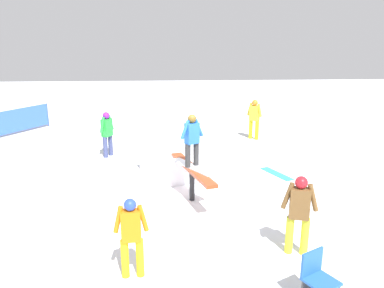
{
  "coord_description": "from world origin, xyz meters",
  "views": [
    {
      "loc": [
        8.85,
        -0.59,
        3.94
      ],
      "look_at": [
        0.0,
        0.0,
        1.49
      ],
      "focal_mm": 35.0,
      "sensor_mm": 36.0,
      "label": 1
    }
  ],
  "objects_px": {
    "rail_feature": "(192,172)",
    "folding_chair": "(318,282)",
    "bystander_green": "(107,132)",
    "loose_snowboard_white": "(343,171)",
    "main_rider_on_rail": "(192,142)",
    "bystander_yellow": "(254,117)",
    "loose_snowboard_cyan": "(276,174)",
    "bystander_brown": "(299,211)",
    "bystander_orange": "(131,234)"
  },
  "relations": [
    {
      "from": "bystander_brown",
      "to": "loose_snowboard_cyan",
      "type": "bearing_deg",
      "value": 93.99
    },
    {
      "from": "main_rider_on_rail",
      "to": "bystander_brown",
      "type": "xyz_separation_m",
      "value": [
        2.62,
        1.83,
        -0.66
      ]
    },
    {
      "from": "bystander_orange",
      "to": "folding_chair",
      "type": "bearing_deg",
      "value": 158.53
    },
    {
      "from": "loose_snowboard_white",
      "to": "folding_chair",
      "type": "distance_m",
      "value": 6.78
    },
    {
      "from": "main_rider_on_rail",
      "to": "loose_snowboard_white",
      "type": "bearing_deg",
      "value": 78.0
    },
    {
      "from": "loose_snowboard_white",
      "to": "loose_snowboard_cyan",
      "type": "xyz_separation_m",
      "value": [
        0.1,
        -2.16,
        0.0
      ]
    },
    {
      "from": "main_rider_on_rail",
      "to": "loose_snowboard_white",
      "type": "height_order",
      "value": "main_rider_on_rail"
    },
    {
      "from": "bystander_brown",
      "to": "bystander_orange",
      "type": "height_order",
      "value": "bystander_brown"
    },
    {
      "from": "bystander_brown",
      "to": "bystander_green",
      "type": "bearing_deg",
      "value": 139.97
    },
    {
      "from": "loose_snowboard_white",
      "to": "loose_snowboard_cyan",
      "type": "relative_size",
      "value": 1.04
    },
    {
      "from": "rail_feature",
      "to": "bystander_orange",
      "type": "relative_size",
      "value": 1.81
    },
    {
      "from": "loose_snowboard_cyan",
      "to": "bystander_yellow",
      "type": "bearing_deg",
      "value": -26.27
    },
    {
      "from": "main_rider_on_rail",
      "to": "bystander_yellow",
      "type": "distance_m",
      "value": 6.74
    },
    {
      "from": "main_rider_on_rail",
      "to": "bystander_yellow",
      "type": "xyz_separation_m",
      "value": [
        -6.02,
        2.96,
        -0.61
      ]
    },
    {
      "from": "bystander_green",
      "to": "bystander_brown",
      "type": "height_order",
      "value": "bystander_green"
    },
    {
      "from": "folding_chair",
      "to": "bystander_brown",
      "type": "bearing_deg",
      "value": 54.75
    },
    {
      "from": "bystander_green",
      "to": "bystander_brown",
      "type": "relative_size",
      "value": 1.01
    },
    {
      "from": "bystander_green",
      "to": "main_rider_on_rail",
      "type": "bearing_deg",
      "value": -117.11
    },
    {
      "from": "rail_feature",
      "to": "loose_snowboard_cyan",
      "type": "xyz_separation_m",
      "value": [
        -1.75,
        2.71,
        -0.74
      ]
    },
    {
      "from": "rail_feature",
      "to": "bystander_green",
      "type": "xyz_separation_m",
      "value": [
        -3.96,
        -2.7,
        0.13
      ]
    },
    {
      "from": "loose_snowboard_cyan",
      "to": "folding_chair",
      "type": "relative_size",
      "value": 1.43
    },
    {
      "from": "bystander_green",
      "to": "bystander_yellow",
      "type": "relative_size",
      "value": 0.96
    },
    {
      "from": "bystander_yellow",
      "to": "loose_snowboard_cyan",
      "type": "distance_m",
      "value": 4.37
    },
    {
      "from": "rail_feature",
      "to": "folding_chair",
      "type": "relative_size",
      "value": 2.97
    },
    {
      "from": "loose_snowboard_cyan",
      "to": "bystander_orange",
      "type": "bearing_deg",
      "value": 118.24
    },
    {
      "from": "main_rider_on_rail",
      "to": "bystander_brown",
      "type": "relative_size",
      "value": 0.93
    },
    {
      "from": "rail_feature",
      "to": "main_rider_on_rail",
      "type": "distance_m",
      "value": 0.78
    },
    {
      "from": "bystander_green",
      "to": "loose_snowboard_white",
      "type": "bearing_deg",
      "value": -76.95
    },
    {
      "from": "main_rider_on_rail",
      "to": "bystander_green",
      "type": "height_order",
      "value": "main_rider_on_rail"
    },
    {
      "from": "bystander_yellow",
      "to": "main_rider_on_rail",
      "type": "bearing_deg",
      "value": -73.74
    },
    {
      "from": "bystander_yellow",
      "to": "loose_snowboard_white",
      "type": "bearing_deg",
      "value": -22.9
    },
    {
      "from": "loose_snowboard_cyan",
      "to": "loose_snowboard_white",
      "type": "bearing_deg",
      "value": -110.19
    },
    {
      "from": "folding_chair",
      "to": "loose_snowboard_cyan",
      "type": "bearing_deg",
      "value": 51.48
    },
    {
      "from": "main_rider_on_rail",
      "to": "loose_snowboard_cyan",
      "type": "distance_m",
      "value": 3.57
    },
    {
      "from": "bystander_yellow",
      "to": "folding_chair",
      "type": "bearing_deg",
      "value": -54.96
    },
    {
      "from": "bystander_green",
      "to": "bystander_yellow",
      "type": "xyz_separation_m",
      "value": [
        -2.05,
        5.66,
        0.04
      ]
    },
    {
      "from": "bystander_green",
      "to": "bystander_orange",
      "type": "bearing_deg",
      "value": -139.69
    },
    {
      "from": "main_rider_on_rail",
      "to": "folding_chair",
      "type": "distance_m",
      "value": 4.55
    },
    {
      "from": "bystander_yellow",
      "to": "loose_snowboard_cyan",
      "type": "height_order",
      "value": "bystander_yellow"
    },
    {
      "from": "bystander_green",
      "to": "loose_snowboard_white",
      "type": "distance_m",
      "value": 7.91
    },
    {
      "from": "loose_snowboard_white",
      "to": "folding_chair",
      "type": "relative_size",
      "value": 1.49
    },
    {
      "from": "bystander_green",
      "to": "bystander_orange",
      "type": "relative_size",
      "value": 1.09
    },
    {
      "from": "rail_feature",
      "to": "bystander_yellow",
      "type": "distance_m",
      "value": 6.71
    },
    {
      "from": "bystander_green",
      "to": "loose_snowboard_cyan",
      "type": "bearing_deg",
      "value": -83.61
    },
    {
      "from": "bystander_brown",
      "to": "rail_feature",
      "type": "bearing_deg",
      "value": 140.34
    },
    {
      "from": "rail_feature",
      "to": "bystander_yellow",
      "type": "xyz_separation_m",
      "value": [
        -6.02,
        2.96,
        0.17
      ]
    },
    {
      "from": "main_rider_on_rail",
      "to": "loose_snowboard_cyan",
      "type": "bearing_deg",
      "value": 89.99
    },
    {
      "from": "bystander_green",
      "to": "rail_feature",
      "type": "bearing_deg",
      "value": -117.11
    },
    {
      "from": "main_rider_on_rail",
      "to": "bystander_orange",
      "type": "distance_m",
      "value": 3.45
    },
    {
      "from": "bystander_brown",
      "to": "folding_chair",
      "type": "xyz_separation_m",
      "value": [
        1.48,
        -0.18,
        -0.46
      ]
    }
  ]
}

